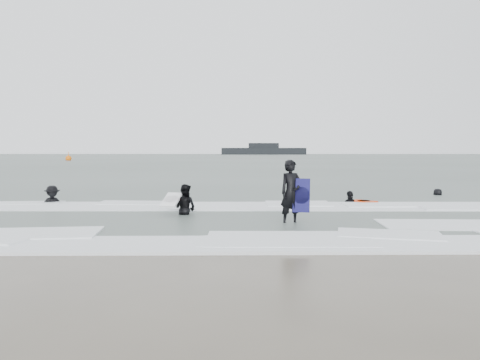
{
  "coord_description": "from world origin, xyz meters",
  "views": [
    {
      "loc": [
        0.07,
        -10.93,
        2.19
      ],
      "look_at": [
        0.0,
        5.0,
        1.1
      ],
      "focal_mm": 35.0,
      "sensor_mm": 36.0,
      "label": 1
    }
  ],
  "objects_px": {
    "surfer_centre": "(291,225)",
    "surfer_right_far": "(438,196)",
    "buoy": "(68,158)",
    "surfer_breaker": "(52,205)",
    "vessel_horizon": "(264,150)",
    "surfer_right_near": "(350,204)",
    "surfer_wading": "(185,216)"
  },
  "relations": [
    {
      "from": "surfer_wading",
      "to": "surfer_right_near",
      "type": "xyz_separation_m",
      "value": [
        6.12,
        3.32,
        0.0
      ]
    },
    {
      "from": "surfer_breaker",
      "to": "buoy",
      "type": "relative_size",
      "value": 0.96
    },
    {
      "from": "surfer_breaker",
      "to": "buoy",
      "type": "bearing_deg",
      "value": 78.17
    },
    {
      "from": "surfer_right_near",
      "to": "buoy",
      "type": "bearing_deg",
      "value": -76.59
    },
    {
      "from": "vessel_horizon",
      "to": "buoy",
      "type": "bearing_deg",
      "value": -115.82
    },
    {
      "from": "surfer_breaker",
      "to": "vessel_horizon",
      "type": "height_order",
      "value": "vessel_horizon"
    },
    {
      "from": "buoy",
      "to": "vessel_horizon",
      "type": "height_order",
      "value": "vessel_horizon"
    },
    {
      "from": "surfer_right_far",
      "to": "buoy",
      "type": "height_order",
      "value": "buoy"
    },
    {
      "from": "surfer_centre",
      "to": "buoy",
      "type": "height_order",
      "value": "buoy"
    },
    {
      "from": "vessel_horizon",
      "to": "surfer_centre",
      "type": "bearing_deg",
      "value": -92.33
    },
    {
      "from": "surfer_wading",
      "to": "surfer_right_near",
      "type": "distance_m",
      "value": 6.96
    },
    {
      "from": "surfer_wading",
      "to": "surfer_right_far",
      "type": "height_order",
      "value": "surfer_wading"
    },
    {
      "from": "surfer_centre",
      "to": "surfer_right_far",
      "type": "height_order",
      "value": "surfer_centre"
    },
    {
      "from": "buoy",
      "to": "surfer_right_far",
      "type": "bearing_deg",
      "value": -56.73
    },
    {
      "from": "surfer_breaker",
      "to": "buoy",
      "type": "xyz_separation_m",
      "value": [
        -22.54,
        62.39,
        0.42
      ]
    },
    {
      "from": "surfer_centre",
      "to": "vessel_horizon",
      "type": "height_order",
      "value": "vessel_horizon"
    },
    {
      "from": "surfer_right_near",
      "to": "buoy",
      "type": "distance_m",
      "value": 70.86
    },
    {
      "from": "surfer_wading",
      "to": "surfer_breaker",
      "type": "xyz_separation_m",
      "value": [
        -5.53,
        2.99,
        0.0
      ]
    },
    {
      "from": "surfer_breaker",
      "to": "vessel_horizon",
      "type": "relative_size",
      "value": 0.06
    },
    {
      "from": "buoy",
      "to": "vessel_horizon",
      "type": "xyz_separation_m",
      "value": [
        37.16,
        76.82,
        1.01
      ]
    },
    {
      "from": "surfer_centre",
      "to": "surfer_right_near",
      "type": "xyz_separation_m",
      "value": [
        2.87,
        5.08,
        0.0
      ]
    },
    {
      "from": "surfer_right_near",
      "to": "surfer_centre",
      "type": "bearing_deg",
      "value": 45.08
    },
    {
      "from": "surfer_right_far",
      "to": "surfer_centre",
      "type": "bearing_deg",
      "value": 3.01
    },
    {
      "from": "surfer_right_near",
      "to": "vessel_horizon",
      "type": "relative_size",
      "value": 0.06
    },
    {
      "from": "buoy",
      "to": "vessel_horizon",
      "type": "relative_size",
      "value": 0.06
    },
    {
      "from": "buoy",
      "to": "surfer_breaker",
      "type": "bearing_deg",
      "value": -70.14
    },
    {
      "from": "surfer_breaker",
      "to": "buoy",
      "type": "height_order",
      "value": "buoy"
    },
    {
      "from": "surfer_centre",
      "to": "surfer_right_far",
      "type": "xyz_separation_m",
      "value": [
        7.52,
        7.96,
        0.0
      ]
    },
    {
      "from": "surfer_right_near",
      "to": "surfer_right_far",
      "type": "bearing_deg",
      "value": -163.69
    },
    {
      "from": "surfer_right_near",
      "to": "buoy",
      "type": "relative_size",
      "value": 1.01
    },
    {
      "from": "surfer_right_far",
      "to": "vessel_horizon",
      "type": "xyz_separation_m",
      "value": [
        -1.67,
        136.0,
        1.42
      ]
    },
    {
      "from": "surfer_centre",
      "to": "surfer_right_far",
      "type": "bearing_deg",
      "value": 22.51
    }
  ]
}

